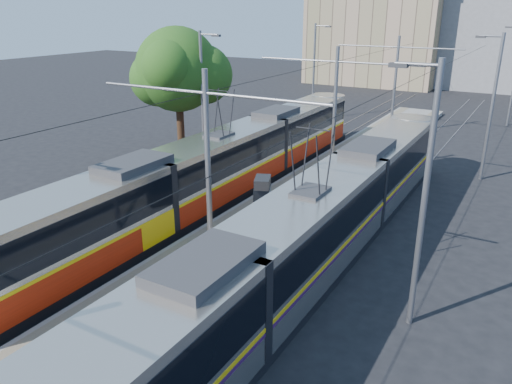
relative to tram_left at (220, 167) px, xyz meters
The scene contains 11 objects.
platform 4.96m from the tram_left, 40.21° to the left, with size 4.00×50.00×0.30m, color gray.
tactile_strip_left 3.98m from the tram_left, 54.76° to the left, with size 0.70×50.00×0.01m, color gray.
tactile_strip_right 6.06m from the tram_left, 31.08° to the left, with size 0.70×50.00×0.01m, color gray.
rails 5.01m from the tram_left, 40.21° to the left, with size 8.71×70.00×0.03m.
tram_left is the anchor object (origin of this frame).
tram_right 8.81m from the tram_left, 35.16° to the right, with size 2.43×30.47×5.50m.
catenary 4.57m from the tram_left, ahead, with size 9.20×70.00×7.00m.
street_lamps 8.29m from the tram_left, 62.93° to the left, with size 15.18×38.22×8.00m.
shelter 4.93m from the tram_left, 34.70° to the right, with size 1.02×1.23×2.34m.
tree 8.59m from the tram_left, 139.77° to the left, with size 5.66×5.23×8.22m.
building_left 46.73m from the tram_left, 97.91° to the left, with size 16.32×12.24×12.86m.
Camera 1 is at (10.00, -5.76, 9.20)m, focal length 35.00 mm.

